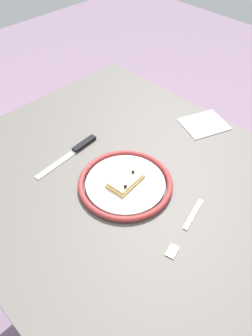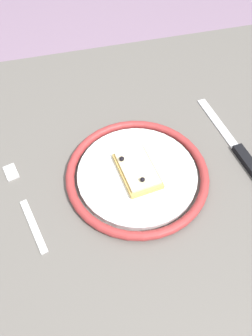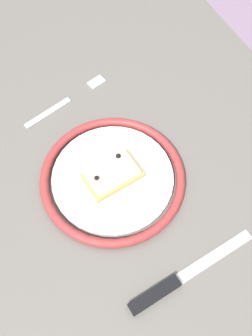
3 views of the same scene
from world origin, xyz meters
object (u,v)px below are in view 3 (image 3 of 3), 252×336
at_px(plate, 113,178).
at_px(knife, 172,284).
at_px(pizza_slice_near, 112,174).
at_px(fork, 67,101).
at_px(dining_table, 98,184).

distance_m(plate, knife, 0.21).
xyz_separation_m(pizza_slice_near, fork, (-0.21, -0.01, -0.02)).
bearing_deg(pizza_slice_near, plate, 21.78).
relative_size(dining_table, fork, 5.91).
bearing_deg(pizza_slice_near, dining_table, -158.07).
relative_size(knife, fork, 1.21).
xyz_separation_m(plate, pizza_slice_near, (-0.00, -0.00, 0.01)).
distance_m(dining_table, pizza_slice_near, 0.11).
distance_m(knife, fork, 0.42).
height_order(plate, pizza_slice_near, pizza_slice_near).
distance_m(pizza_slice_near, fork, 0.21).
distance_m(dining_table, plate, 0.10).
height_order(pizza_slice_near, fork, pizza_slice_near).
bearing_deg(knife, fork, -178.11).
distance_m(dining_table, fork, 0.19).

